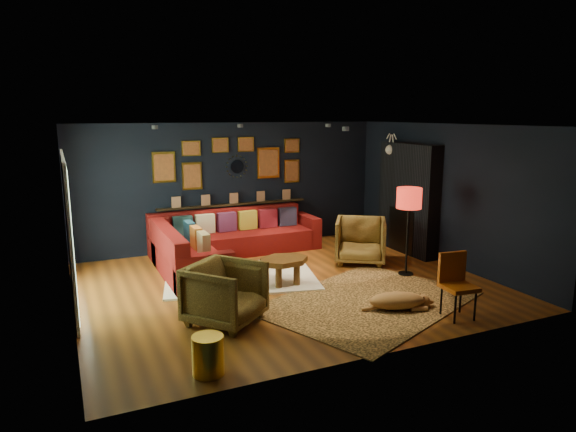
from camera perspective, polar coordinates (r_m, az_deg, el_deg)
name	(u,v)px	position (r m, az deg, el deg)	size (l,w,h in m)	color
floor	(286,285)	(8.55, -0.22, -7.64)	(6.50, 6.50, 0.00)	brown
room_walls	(286,189)	(8.18, -0.22, 2.98)	(6.50, 6.50, 6.50)	black
sectional	(218,245)	(9.89, -7.77, -3.17)	(3.41, 2.69, 0.86)	maroon
ledge	(234,204)	(10.76, -6.04, 1.31)	(3.20, 0.12, 0.04)	black
gallery_wall	(232,162)	(10.67, -6.27, 6.03)	(3.15, 0.04, 1.02)	yellow
sunburst_mirror	(237,167)	(10.72, -5.69, 5.49)	(0.47, 0.16, 0.47)	silver
fireplace	(408,202)	(10.61, 13.18, 1.49)	(0.31, 1.60, 2.20)	black
deer_head	(397,149)	(10.92, 12.02, 7.26)	(0.50, 0.28, 0.45)	white
sliding_door	(69,230)	(8.16, -23.16, -1.48)	(0.06, 2.80, 2.20)	white
ceiling_spots	(267,127)	(8.83, -2.38, 9.89)	(3.30, 2.50, 0.06)	black
shag_rug	(241,277)	(8.93, -5.30, -6.76)	(2.52, 1.83, 0.03)	white
leopard_rug	(368,302)	(7.89, 8.90, -9.38)	(3.12, 2.23, 0.02)	#D99D52
coffee_table	(284,263)	(8.42, -0.46, -5.26)	(0.92, 0.73, 0.43)	brown
pouf	(204,265)	(9.06, -9.34, -5.35)	(0.52, 0.52, 0.34)	maroon
armchair_left	(225,291)	(6.98, -7.00, -8.22)	(0.88, 0.83, 0.91)	#A98033
armchair_right	(360,239)	(9.75, 8.06, -2.50)	(0.91, 0.85, 0.94)	#A98033
gold_stool	(208,355)	(5.81, -8.88, -15.02)	(0.35, 0.35, 0.44)	yellow
orange_chair	(456,280)	(7.50, 18.16, -6.72)	(0.47, 0.47, 0.90)	black
floor_lamp	(409,202)	(8.97, 13.30, 1.49)	(0.43, 0.43, 1.54)	black
dog	(397,297)	(7.60, 12.03, -8.84)	(1.10, 0.54, 0.35)	#B38647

